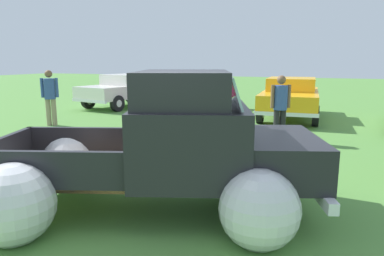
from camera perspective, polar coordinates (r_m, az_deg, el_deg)
name	(u,v)px	position (r m, az deg, el deg)	size (l,w,h in m)	color
ground_plane	(145,209)	(5.13, -7.57, -12.83)	(80.00, 80.00, 0.00)	#548C3D
vintage_pickup_truck	(172,157)	(4.83, -3.24, -4.74)	(5.00, 3.85, 1.96)	black
show_car_0	(125,89)	(16.17, -10.82, 6.20)	(2.64, 4.47, 1.43)	black
show_car_1	(193,93)	(13.90, 0.19, 5.65)	(2.32, 4.59, 1.43)	black
show_car_2	(291,96)	(13.16, 15.62, 4.97)	(2.15, 4.51, 1.43)	black
spectator_1	(50,94)	(12.02, -21.96, 5.10)	(0.49, 0.47, 1.75)	gray
spectator_2	(280,104)	(9.24, 14.07, 3.76)	(0.50, 0.47, 1.68)	black
lane_cone_0	(274,155)	(6.82, 13.09, -4.21)	(0.36, 0.36, 0.63)	black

